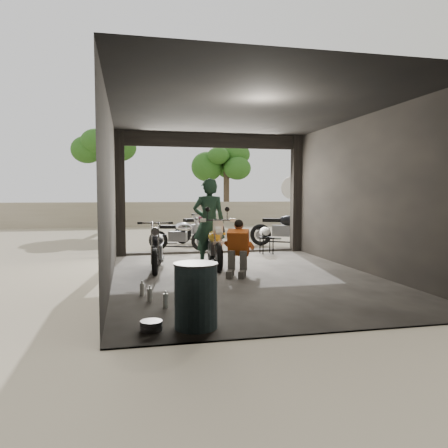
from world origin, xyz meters
name	(u,v)px	position (x,y,z in m)	size (l,w,h in m)	color
ground	(245,277)	(0.00, 0.00, 0.00)	(80.00, 80.00, 0.00)	#7A6D56
garage	(238,210)	(0.00, 0.55, 1.28)	(7.00, 7.13, 3.20)	#2D2B28
boundary_wall	(172,214)	(0.00, 14.00, 0.60)	(18.00, 0.30, 1.20)	gray
tree_left	(109,141)	(-3.00, 12.50, 3.99)	(2.20, 2.20, 5.60)	#382B1E
tree_right	(226,156)	(2.80, 14.00, 3.56)	(2.20, 2.20, 5.00)	#382B1E
main_bike	(215,242)	(-0.36, 1.22, 0.56)	(0.69, 1.67, 1.11)	#EBE2C6
left_bike	(157,246)	(-1.62, 1.12, 0.53)	(0.65, 1.57, 1.06)	black
outside_bike_a	(179,232)	(-0.78, 4.23, 0.53)	(0.65, 1.58, 1.07)	black
outside_bike_b	(201,224)	(0.16, 6.23, 0.59)	(0.72, 1.76, 1.19)	#47111C
outside_bike_c	(284,226)	(2.47, 4.50, 0.64)	(0.77, 1.88, 1.27)	black
rider	(209,222)	(-0.43, 1.48, 0.98)	(0.71, 0.47, 1.95)	#172E21
mechanic	(238,249)	(-0.12, 0.11, 0.53)	(0.54, 0.74, 1.07)	orange
stool	(266,240)	(1.41, 3.00, 0.39)	(0.33, 0.33, 0.46)	black
helmet	(265,232)	(1.37, 3.02, 0.60)	(0.28, 0.30, 0.27)	white
oil_drum	(196,297)	(-1.42, -3.00, 0.40)	(0.51, 0.51, 0.79)	#466A75
sign_post	(292,199)	(2.89, 5.00, 1.44)	(0.72, 0.08, 2.16)	black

